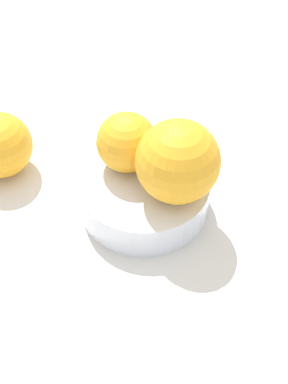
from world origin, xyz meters
TOP-DOWN VIEW (x-y plane):
  - ground_plane at (0.00, 0.00)cm, footprint 110.00×110.00cm
  - fruit_bowl at (0.00, 0.00)cm, footprint 13.48×13.48cm
  - orange_in_bowl_0 at (-3.47, 0.48)cm, footprint 8.22×8.22cm
  - orange_in_bowl_1 at (2.58, -1.66)cm, footprint 6.19×6.19cm

SIDE VIEW (x-z plane):
  - ground_plane at x=0.00cm, z-range -2.00..0.00cm
  - fruit_bowl at x=0.00cm, z-range -0.10..3.67cm
  - orange_in_bowl_1 at x=2.58cm, z-range 3.78..9.97cm
  - orange_in_bowl_0 at x=-3.47cm, z-range 3.78..11.99cm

